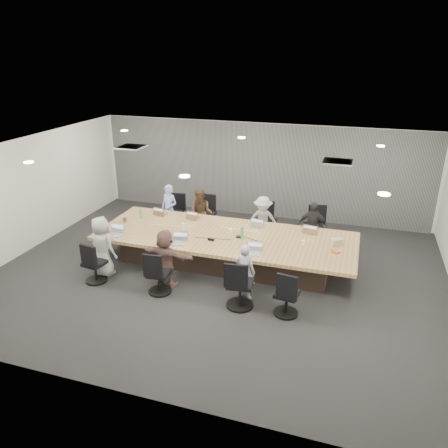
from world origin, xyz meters
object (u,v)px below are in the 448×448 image
(snack_packet, at_px, (335,251))
(chair_1, at_px, (206,217))
(stapler, at_px, (211,240))
(laptop_1, at_px, (193,217))
(person_1, at_px, (201,213))
(chair_4, at_px, (95,266))
(person_0, at_px, (169,209))
(chair_6, at_px, (240,287))
(mug_brown, at_px, (125,220))
(chair_0, at_px, (175,215))
(laptop_6, at_px, (252,253))
(chair_2, at_px, (265,225))
(bottle_green_right, at_px, (242,233))
(laptop_2, at_px, (258,225))
(conference_table, at_px, (225,248))
(chair_3, at_px, (313,230))
(person_4, at_px, (102,246))
(bottle_clear, at_px, (183,227))
(person_3, at_px, (312,227))
(bottle_green_left, at_px, (141,213))
(chair_7, at_px, (287,297))
(laptop_5, at_px, (176,243))
(person_2, at_px, (263,221))
(laptop_3, at_px, (310,231))
(laptop_0, at_px, (160,214))
(laptop_4, at_px, (115,235))
(chair_5, at_px, (159,277))
(canvas_bag, at_px, (336,242))
(person_5, at_px, (166,258))
(person_6, at_px, (245,272))

(snack_packet, bearing_deg, chair_1, 152.71)
(chair_1, bearing_deg, stapler, 114.37)
(laptop_1, bearing_deg, person_1, -80.00)
(chair_4, relative_size, person_0, 0.54)
(chair_6, xyz_separation_m, mug_brown, (-3.49, 1.72, 0.37))
(snack_packet, bearing_deg, chair_0, 157.67)
(laptop_6, bearing_deg, chair_2, 85.42)
(bottle_green_right, distance_m, stapler, 0.73)
(laptop_2, bearing_deg, mug_brown, 20.60)
(person_0, bearing_deg, conference_table, -20.99)
(chair_3, height_order, bottle_green_right, bottle_green_right)
(chair_0, xyz_separation_m, mug_brown, (-0.61, -1.68, 0.43))
(person_4, bearing_deg, person_0, -84.30)
(chair_3, relative_size, laptop_2, 2.78)
(bottle_clear, bearing_deg, person_3, 27.05)
(chair_1, height_order, bottle_green_left, bottle_green_left)
(person_4, relative_size, bottle_green_right, 5.09)
(chair_7, distance_m, laptop_5, 2.84)
(chair_1, xyz_separation_m, bottle_green_right, (1.53, -1.76, 0.45))
(bottle_green_right, distance_m, bottle_clear, 1.44)
(laptop_1, height_order, person_3, person_3)
(chair_1, distance_m, chair_6, 3.92)
(person_2, relative_size, snack_packet, 6.63)
(laptop_3, height_order, person_4, person_4)
(laptop_0, xyz_separation_m, laptop_1, (0.93, 0.00, 0.00))
(person_1, xyz_separation_m, snack_packet, (3.63, -1.52, 0.10))
(chair_1, distance_m, chair_2, 1.69)
(person_0, bearing_deg, chair_1, 33.14)
(person_3, height_order, bottle_clear, person_3)
(laptop_6, xyz_separation_m, bottle_green_left, (-3.22, 1.17, 0.12))
(laptop_3, bearing_deg, laptop_4, 29.42)
(chair_1, xyz_separation_m, chair_3, (2.96, 0.00, 0.00))
(chair_3, bearing_deg, bottle_green_left, 4.36)
(chair_7, distance_m, person_3, 3.06)
(chair_6, relative_size, laptop_5, 2.45)
(chair_5, bearing_deg, person_2, 59.40)
(chair_1, bearing_deg, canvas_bag, 159.21)
(person_0, bearing_deg, laptop_4, -88.13)
(chair_7, distance_m, laptop_6, 1.34)
(person_1, distance_m, person_5, 2.71)
(laptop_0, xyz_separation_m, person_5, (1.14, -2.15, -0.11))
(chair_1, relative_size, laptop_4, 2.54)
(snack_packet, bearing_deg, laptop_3, 124.40)
(conference_table, height_order, laptop_1, laptop_1)
(chair_6, height_order, mug_brown, chair_6)
(chair_5, height_order, laptop_2, laptop_2)
(conference_table, height_order, person_6, person_6)
(person_1, distance_m, person_4, 3.01)
(chair_4, relative_size, person_5, 0.58)
(chair_7, distance_m, bottle_clear, 3.24)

